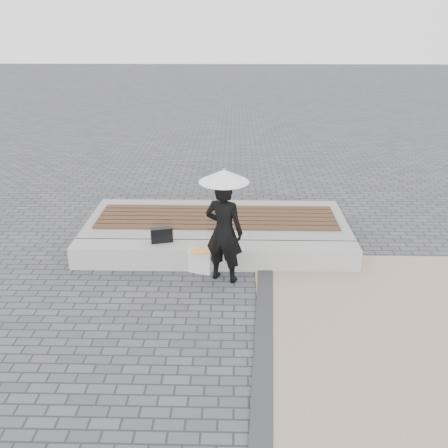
{
  "coord_description": "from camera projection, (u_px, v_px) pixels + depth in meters",
  "views": [
    {
      "loc": [
        0.33,
        -5.85,
        4.04
      ],
      "look_at": [
        0.18,
        1.13,
        1.0
      ],
      "focal_mm": 38.5,
      "sensor_mm": 36.0,
      "label": 1
    }
  ],
  "objects": [
    {
      "name": "canvas_tote",
      "position": [
        200.0,
        261.0,
        8.16
      ],
      "size": [
        0.42,
        0.27,
        0.41
      ],
      "primitive_type": "cube",
      "rotation": [
        0.0,
        0.0,
        -0.3
      ],
      "color": "#BAB9B5",
      "rests_on": "ground"
    },
    {
      "name": "seating_ledge",
      "position": [
        215.0,
        255.0,
        8.36
      ],
      "size": [
        5.0,
        0.45,
        0.4
      ],
      "primitive_type": "cube",
      "color": "#A8A8A3",
      "rests_on": "ground"
    },
    {
      "name": "edging_band",
      "position": [
        264.0,
        339.0,
        6.5
      ],
      "size": [
        0.61,
        5.2,
        0.04
      ],
      "primitive_type": "cube",
      "rotation": [
        0.0,
        0.0,
        -0.07
      ],
      "color": "#323335",
      "rests_on": "ground"
    },
    {
      "name": "handbag",
      "position": [
        162.0,
        235.0,
        8.35
      ],
      "size": [
        0.4,
        0.23,
        0.27
      ],
      "primitive_type": "cube",
      "rotation": [
        0.0,
        0.0,
        0.26
      ],
      "color": "black",
      "rests_on": "seating_ledge"
    },
    {
      "name": "parasol",
      "position": [
        224.0,
        176.0,
        7.29
      ],
      "size": [
        0.78,
        0.78,
        0.99
      ],
      "rotation": [
        0.0,
        0.0,
        -0.14
      ],
      "color": "#B4B4B9",
      "rests_on": "ground"
    },
    {
      "name": "terrazzo_zone",
      "position": [
        446.0,
        342.0,
        6.45
      ],
      "size": [
        5.0,
        5.0,
        0.02
      ],
      "primitive_type": "cube",
      "color": "tan",
      "rests_on": "ground"
    },
    {
      "name": "timber_platform",
      "position": [
        217.0,
        227.0,
        9.46
      ],
      "size": [
        5.0,
        2.0,
        0.4
      ],
      "primitive_type": "cube",
      "color": "gray",
      "rests_on": "ground"
    },
    {
      "name": "magazine",
      "position": [
        200.0,
        251.0,
        8.03
      ],
      "size": [
        0.34,
        0.27,
        0.01
      ],
      "primitive_type": "cube",
      "rotation": [
        0.0,
        0.0,
        0.2
      ],
      "color": "#CE3A3B",
      "rests_on": "canvas_tote"
    },
    {
      "name": "woman",
      "position": [
        224.0,
        232.0,
        7.67
      ],
      "size": [
        0.74,
        0.61,
        1.73
      ],
      "primitive_type": "imported",
      "rotation": [
        0.0,
        0.0,
        2.77
      ],
      "color": "black",
      "rests_on": "ground"
    },
    {
      "name": "ground",
      "position": [
        210.0,
        318.0,
        6.98
      ],
      "size": [
        80.0,
        80.0,
        0.0
      ],
      "primitive_type": "plane",
      "color": "#4D4D52",
      "rests_on": "ground"
    },
    {
      "name": "timber_decking",
      "position": [
        217.0,
        217.0,
        9.38
      ],
      "size": [
        4.6,
        1.2,
        0.04
      ],
      "primitive_type": null,
      "color": "brown",
      "rests_on": "timber_platform"
    }
  ]
}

